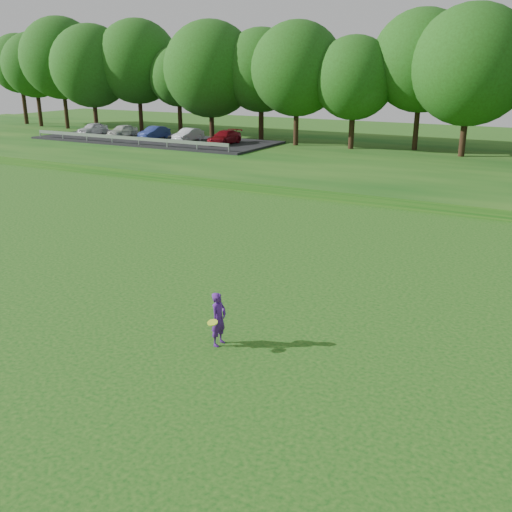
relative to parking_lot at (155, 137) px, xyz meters
The scene contains 6 objects.
ground 40.52m from the parking_lot, 54.07° to the right, with size 140.00×140.00×0.00m, color #0D4610.
berm 23.81m from the parking_lot, ahead, with size 130.00×30.00×0.60m, color #0D4610.
walking_path 27.01m from the parking_lot, 28.30° to the right, with size 130.00×1.60×0.04m, color gray.
treeline 25.34m from the parking_lot, 12.34° to the left, with size 104.00×7.00×15.00m, color #1C420F, non-canonical shape.
parking_lot is the anchor object (origin of this frame).
woman 42.30m from the parking_lot, 49.44° to the right, with size 0.40×0.83×1.56m.
Camera 1 is at (11.58, -11.54, 7.44)m, focal length 40.00 mm.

